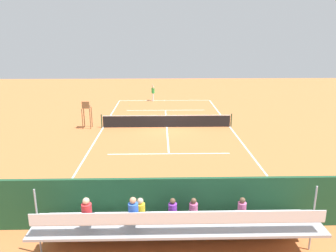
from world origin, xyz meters
TOP-DOWN VIEW (x-y plane):
  - ground_plane at (0.00, 0.00)m, footprint 60.00×60.00m
  - court_line_markings at (0.00, -0.04)m, footprint 10.10×22.20m
  - tennis_net at (0.00, 0.00)m, footprint 10.30×0.10m
  - backdrop_wall at (0.00, 14.00)m, footprint 18.00×0.16m
  - bleacher_stand at (0.04, 15.34)m, footprint 9.06×2.40m
  - umpire_chair at (6.20, 0.11)m, footprint 0.67×0.67m
  - courtside_bench at (-1.86, 13.27)m, footprint 1.80×0.40m
  - equipment_bag at (0.13, 13.40)m, footprint 0.90×0.36m
  - tennis_player at (1.27, -10.77)m, footprint 0.36×0.53m
  - tennis_racket at (2.09, -10.97)m, footprint 0.53×0.50m
  - tennis_ball_near at (3.66, -8.27)m, footprint 0.07×0.07m

SIDE VIEW (x-z plane):
  - ground_plane at x=0.00m, z-range 0.00..0.00m
  - court_line_markings at x=0.00m, z-range 0.00..0.01m
  - tennis_racket at x=2.09m, z-range 0.00..0.03m
  - tennis_ball_near at x=3.66m, z-range 0.00..0.07m
  - equipment_bag at x=0.13m, z-range 0.00..0.36m
  - tennis_net at x=0.00m, z-range -0.03..1.04m
  - courtside_bench at x=-1.86m, z-range 0.09..1.02m
  - bleacher_stand at x=0.04m, z-range -0.32..2.16m
  - backdrop_wall at x=0.00m, z-range 0.00..2.00m
  - tennis_player at x=1.27m, z-range 0.05..1.98m
  - umpire_chair at x=6.20m, z-range 0.24..2.38m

